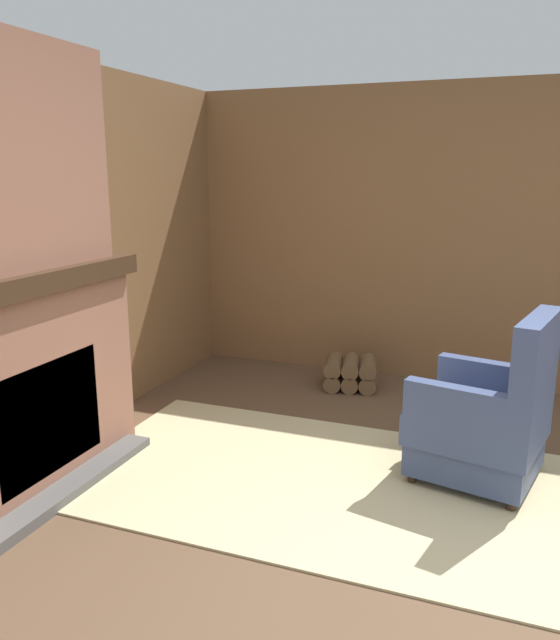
{
  "coord_description": "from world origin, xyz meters",
  "views": [
    {
      "loc": [
        -0.0,
        -2.46,
        1.7
      ],
      "look_at": [
        -1.21,
        0.68,
        0.9
      ],
      "focal_mm": 35.0,
      "sensor_mm": 36.0,
      "label": 1
    }
  ],
  "objects": [
    {
      "name": "area_rug",
      "position": [
        -0.57,
        0.62,
        0.01
      ],
      "size": [
        3.52,
        1.63,
        0.01
      ],
      "color": "#C6B789",
      "rests_on": "ground"
    },
    {
      "name": "wood_panel_wall_back",
      "position": [
        0.03,
        2.67,
        1.19
      ],
      "size": [
        5.89,
        0.09,
        2.38
      ],
      "color": "brown",
      "rests_on": "ground"
    },
    {
      "name": "storage_case",
      "position": [
        -2.48,
        0.52,
        1.28
      ],
      "size": [
        0.16,
        0.27,
        0.14
      ],
      "color": "brown",
      "rests_on": "fireplace_hearth"
    },
    {
      "name": "fireplace_hearth",
      "position": [
        -2.43,
        0.0,
        0.6
      ],
      "size": [
        0.61,
        1.59,
        1.21
      ],
      "color": "#93604C",
      "rests_on": "ground"
    },
    {
      "name": "firewood_stack",
      "position": [
        -1.18,
        2.2,
        0.13
      ],
      "size": [
        0.47,
        0.42,
        0.25
      ],
      "rotation": [
        0.0,
        0.0,
        0.21
      ],
      "color": "brown",
      "rests_on": "ground"
    },
    {
      "name": "armchair",
      "position": [
        -0.08,
        0.96,
        0.36
      ],
      "size": [
        0.79,
        0.76,
        0.98
      ],
      "rotation": [
        0.0,
        0.0,
        2.93
      ],
      "color": "#3D4C75",
      "rests_on": "ground"
    },
    {
      "name": "ground_plane",
      "position": [
        0.0,
        0.0,
        0.0
      ],
      "size": [
        14.0,
        14.0,
        0.0
      ],
      "primitive_type": "plane",
      "color": "brown"
    }
  ]
}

